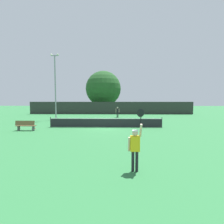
% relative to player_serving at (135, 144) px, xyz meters
% --- Properties ---
extents(ground_plane, '(120.00, 120.00, 0.00)m').
position_rel_player_serving_xyz_m(ground_plane, '(-1.86, 11.23, -1.13)').
color(ground_plane, '#2D723D').
extents(tennis_net, '(11.73, 0.08, 1.07)m').
position_rel_player_serving_xyz_m(tennis_net, '(-1.86, 11.23, -0.62)').
color(tennis_net, '#232328').
rests_on(tennis_net, ground).
extents(perimeter_fence, '(32.35, 0.12, 2.43)m').
position_rel_player_serving_xyz_m(perimeter_fence, '(-1.86, 27.82, 0.09)').
color(perimeter_fence, '#2D332D').
rests_on(perimeter_fence, ground).
extents(player_serving, '(0.68, 0.40, 2.55)m').
position_rel_player_serving_xyz_m(player_serving, '(0.00, 0.00, 0.00)').
color(player_serving, yellow).
rests_on(player_serving, ground).
extents(player_receiving, '(0.57, 0.25, 1.70)m').
position_rel_player_serving_xyz_m(player_receiving, '(-0.55, 21.08, -0.08)').
color(player_receiving, black).
rests_on(player_receiving, ground).
extents(tennis_ball, '(0.07, 0.07, 0.07)m').
position_rel_player_serving_xyz_m(tennis_ball, '(-2.49, 13.91, -1.10)').
color(tennis_ball, '#CCE033').
rests_on(tennis_ball, ground).
extents(spare_racket, '(0.28, 0.52, 0.04)m').
position_rel_player_serving_xyz_m(spare_racket, '(-8.97, 10.19, -1.11)').
color(spare_racket, black).
rests_on(spare_racket, ground).
extents(courtside_bench, '(1.80, 0.44, 0.95)m').
position_rel_player_serving_xyz_m(courtside_bench, '(-9.26, 9.17, -0.65)').
color(courtside_bench, brown).
rests_on(courtside_bench, ground).
extents(light_pole, '(1.18, 0.28, 9.34)m').
position_rel_player_serving_xyz_m(light_pole, '(-9.45, 18.07, 4.12)').
color(light_pole, gray).
rests_on(light_pole, ground).
extents(large_tree, '(7.96, 7.96, 9.32)m').
position_rel_player_serving_xyz_m(large_tree, '(-3.71, 33.30, 4.21)').
color(large_tree, brown).
rests_on(large_tree, ground).
extents(parked_car_near, '(2.47, 4.43, 1.69)m').
position_rel_player_serving_xyz_m(parked_car_near, '(-4.93, 34.25, -0.35)').
color(parked_car_near, black).
rests_on(parked_car_near, ground).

